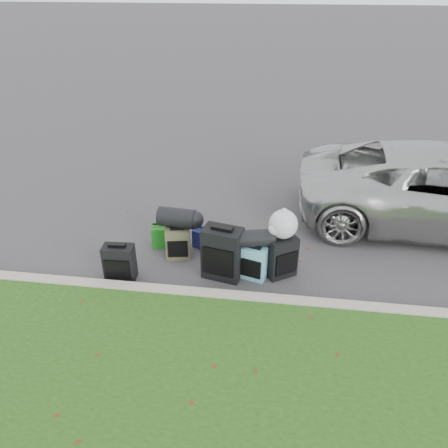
# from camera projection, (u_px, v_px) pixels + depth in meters

# --- Properties ---
(ground) EXTENTS (120.00, 120.00, 0.00)m
(ground) POSITION_uv_depth(u_px,v_px,m) (229.00, 260.00, 6.94)
(ground) COLOR #383535
(ground) RESTS_ON ground
(curb) EXTENTS (120.00, 0.18, 0.15)m
(curb) POSITION_uv_depth(u_px,v_px,m) (220.00, 297.00, 6.05)
(curb) COLOR #9E937F
(curb) RESTS_ON ground
(suv) EXTENTS (5.20, 2.65, 1.41)m
(suv) POSITION_uv_depth(u_px,v_px,m) (446.00, 189.00, 7.59)
(suv) COLOR #B7B7B2
(suv) RESTS_ON ground
(suitcase_small_black) EXTENTS (0.46, 0.27, 0.56)m
(suitcase_small_black) POSITION_uv_depth(u_px,v_px,m) (120.00, 262.00, 6.41)
(suitcase_small_black) COLOR black
(suitcase_small_black) RESTS_ON ground
(suitcase_large_black_left) EXTENTS (0.62, 0.45, 0.81)m
(suitcase_large_black_left) POSITION_uv_depth(u_px,v_px,m) (222.00, 253.00, 6.40)
(suitcase_large_black_left) COLOR black
(suitcase_large_black_left) RESTS_ON ground
(suitcase_olive) EXTENTS (0.41, 0.30, 0.52)m
(suitcase_olive) POSITION_uv_depth(u_px,v_px,m) (178.00, 243.00, 6.90)
(suitcase_olive) COLOR #42412A
(suitcase_olive) RESTS_ON ground
(suitcase_teal) EXTENTS (0.42, 0.32, 0.53)m
(suitcase_teal) POSITION_uv_depth(u_px,v_px,m) (254.00, 263.00, 6.43)
(suitcase_teal) COLOR teal
(suitcase_teal) RESTS_ON ground
(suitcase_large_black_right) EXTENTS (0.50, 0.45, 0.65)m
(suitcase_large_black_right) POSITION_uv_depth(u_px,v_px,m) (282.00, 257.00, 6.46)
(suitcase_large_black_right) COLOR black
(suitcase_large_black_right) RESTS_ON ground
(tote_green) EXTENTS (0.35, 0.29, 0.36)m
(tote_green) POSITION_uv_depth(u_px,v_px,m) (162.00, 235.00, 7.25)
(tote_green) COLOR #1C761A
(tote_green) RESTS_ON ground
(tote_navy) EXTENTS (0.36, 0.32, 0.31)m
(tote_navy) POSITION_uv_depth(u_px,v_px,m) (203.00, 238.00, 7.23)
(tote_navy) COLOR #171A52
(tote_navy) RESTS_ON ground
(duffel_left) EXTENTS (0.60, 0.36, 0.31)m
(duffel_left) POSITION_uv_depth(u_px,v_px,m) (177.00, 218.00, 6.77)
(duffel_left) COLOR black
(duffel_left) RESTS_ON suitcase_olive
(duffel_right) EXTENTS (0.50, 0.35, 0.26)m
(duffel_right) POSITION_uv_depth(u_px,v_px,m) (255.00, 238.00, 6.28)
(duffel_right) COLOR black
(duffel_right) RESTS_ON suitcase_teal
(trash_bag) EXTENTS (0.42, 0.42, 0.42)m
(trash_bag) POSITION_uv_depth(u_px,v_px,m) (283.00, 224.00, 6.24)
(trash_bag) COLOR silver
(trash_bag) RESTS_ON suitcase_large_black_right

